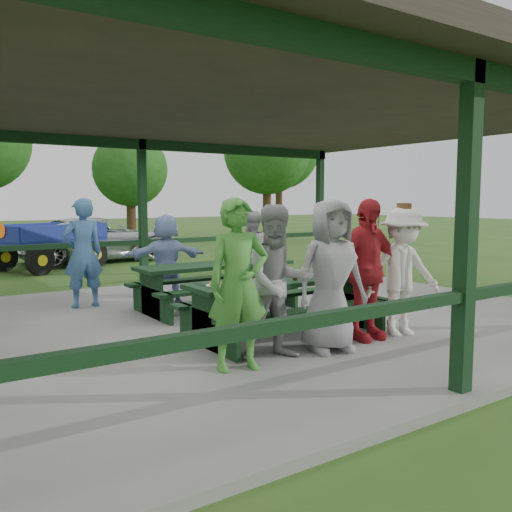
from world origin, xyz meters
TOP-DOWN VIEW (x-y plane):
  - ground at (0.00, 0.00)m, footprint 90.00×90.00m
  - concrete_slab at (0.00, 0.00)m, footprint 10.00×8.00m
  - pavilion_structure at (0.00, 0.00)m, footprint 10.60×8.60m
  - picnic_table_near at (-0.11, -1.20)m, footprint 2.65×1.39m
  - picnic_table_far at (0.01, 0.80)m, footprint 2.61×1.39m
  - table_setting at (-0.13, -1.17)m, footprint 2.27×0.45m
  - contestant_green at (-1.37, -2.08)m, footprint 0.74×0.57m
  - contestant_grey_left at (-0.80, -2.01)m, footprint 0.97×0.84m
  - contestant_grey_mid at (-0.11, -2.10)m, footprint 0.97×0.73m
  - contestant_red at (0.62, -1.95)m, footprint 1.07×0.49m
  - contestant_white_fedora at (1.18, -2.05)m, footprint 1.22×0.90m
  - spectator_lblue at (-0.42, 1.78)m, footprint 1.49×0.75m
  - spectator_blue at (-1.74, 2.15)m, footprint 0.67×0.45m
  - spectator_grey at (1.23, 1.61)m, footprint 0.80×0.64m
  - pickup_truck at (0.88, 9.52)m, footprint 4.98×2.57m
  - farm_trailer at (-0.80, 8.31)m, footprint 3.73×2.55m
  - tree_mid at (3.43, 13.33)m, footprint 2.85×2.85m
  - tree_right at (9.15, 12.30)m, footprint 3.70×3.70m
  - tree_far_right at (12.76, 16.32)m, footprint 4.27×4.27m

SIDE VIEW (x-z plane):
  - ground at x=0.00m, z-range 0.00..0.00m
  - concrete_slab at x=0.00m, z-range 0.00..0.10m
  - picnic_table_far at x=0.01m, z-range 0.20..0.95m
  - picnic_table_near at x=-0.11m, z-range 0.20..0.95m
  - farm_trailer at x=-0.80m, z-range -0.01..1.32m
  - pickup_truck at x=0.88m, z-range 0.00..1.34m
  - spectator_lblue at x=-0.42m, z-range 0.10..1.64m
  - table_setting at x=-0.13m, z-range 0.83..0.93m
  - spectator_grey at x=1.23m, z-range 0.10..1.67m
  - contestant_white_fedora at x=1.18m, z-range 0.08..1.81m
  - contestant_grey_left at x=-0.80m, z-range 0.10..1.83m
  - contestant_grey_mid at x=-0.11m, z-range 0.10..1.89m
  - contestant_red at x=0.62m, z-range 0.10..1.90m
  - contestant_green at x=-1.37m, z-range 0.10..1.91m
  - spectator_blue at x=-1.74m, z-range 0.10..1.91m
  - tree_mid at x=3.43m, z-range 0.78..5.24m
  - pavilion_structure at x=0.00m, z-range 1.55..4.79m
  - tree_right at x=9.15m, z-range 1.02..6.81m
  - tree_far_right at x=12.76m, z-range 1.18..7.85m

